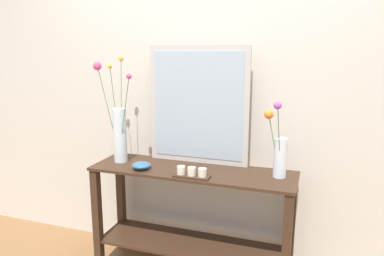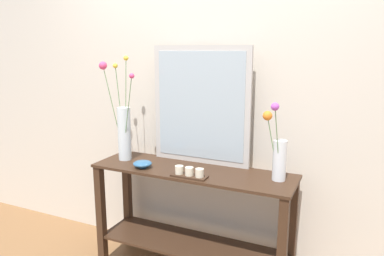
{
  "view_description": "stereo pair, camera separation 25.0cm",
  "coord_description": "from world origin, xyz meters",
  "px_view_note": "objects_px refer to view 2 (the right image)",
  "views": [
    {
      "loc": [
        0.8,
        -2.31,
        1.64
      ],
      "look_at": [
        0.0,
        0.0,
        1.11
      ],
      "focal_mm": 34.29,
      "sensor_mm": 36.0,
      "label": 1
    },
    {
      "loc": [
        1.03,
        -2.22,
        1.64
      ],
      "look_at": [
        0.0,
        0.0,
        1.11
      ],
      "focal_mm": 34.29,
      "sensor_mm": 36.0,
      "label": 2
    }
  ],
  "objects_px": {
    "tall_vase_left": "(123,128)",
    "candle_tray": "(189,173)",
    "mirror_leaning": "(201,106)",
    "decorative_bowl": "(142,164)",
    "vase_right": "(278,154)",
    "console_table": "(192,210)"
  },
  "relations": [
    {
      "from": "vase_right",
      "to": "tall_vase_left",
      "type": "bearing_deg",
      "value": -178.36
    },
    {
      "from": "mirror_leaning",
      "to": "vase_right",
      "type": "distance_m",
      "value": 0.66
    },
    {
      "from": "mirror_leaning",
      "to": "tall_vase_left",
      "type": "xyz_separation_m",
      "value": [
        -0.56,
        -0.18,
        -0.18
      ]
    },
    {
      "from": "candle_tray",
      "to": "tall_vase_left",
      "type": "bearing_deg",
      "value": 166.33
    },
    {
      "from": "vase_right",
      "to": "candle_tray",
      "type": "bearing_deg",
      "value": -161.07
    },
    {
      "from": "decorative_bowl",
      "to": "tall_vase_left",
      "type": "bearing_deg",
      "value": 154.01
    },
    {
      "from": "tall_vase_left",
      "to": "vase_right",
      "type": "relative_size",
      "value": 1.51
    },
    {
      "from": "mirror_leaning",
      "to": "vase_right",
      "type": "bearing_deg",
      "value": -13.42
    },
    {
      "from": "tall_vase_left",
      "to": "vase_right",
      "type": "height_order",
      "value": "tall_vase_left"
    },
    {
      "from": "console_table",
      "to": "decorative_bowl",
      "type": "bearing_deg",
      "value": -161.9
    },
    {
      "from": "mirror_leaning",
      "to": "vase_right",
      "type": "height_order",
      "value": "mirror_leaning"
    },
    {
      "from": "vase_right",
      "to": "mirror_leaning",
      "type": "bearing_deg",
      "value": 166.58
    },
    {
      "from": "console_table",
      "to": "vase_right",
      "type": "distance_m",
      "value": 0.76
    },
    {
      "from": "console_table",
      "to": "tall_vase_left",
      "type": "relative_size",
      "value": 1.84
    },
    {
      "from": "candle_tray",
      "to": "console_table",
      "type": "bearing_deg",
      "value": 108.28
    },
    {
      "from": "console_table",
      "to": "mirror_leaning",
      "type": "height_order",
      "value": "mirror_leaning"
    },
    {
      "from": "mirror_leaning",
      "to": "decorative_bowl",
      "type": "relative_size",
      "value": 6.38
    },
    {
      "from": "mirror_leaning",
      "to": "candle_tray",
      "type": "xyz_separation_m",
      "value": [
        0.06,
        -0.33,
        -0.4
      ]
    },
    {
      "from": "candle_tray",
      "to": "vase_right",
      "type": "bearing_deg",
      "value": 18.93
    },
    {
      "from": "mirror_leaning",
      "to": "decorative_bowl",
      "type": "bearing_deg",
      "value": -138.0
    },
    {
      "from": "vase_right",
      "to": "decorative_bowl",
      "type": "distance_m",
      "value": 0.95
    },
    {
      "from": "tall_vase_left",
      "to": "candle_tray",
      "type": "relative_size",
      "value": 3.2
    }
  ]
}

